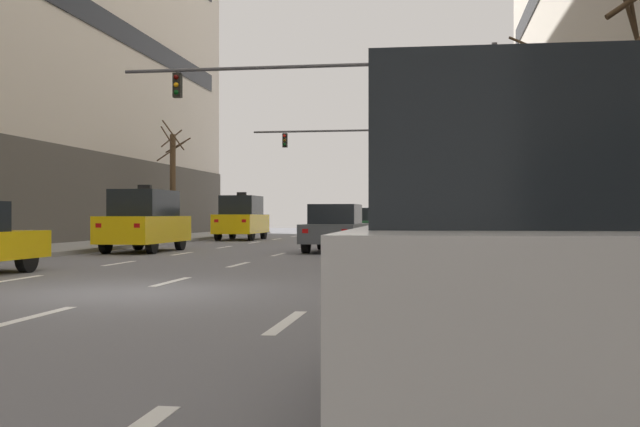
{
  "coord_description": "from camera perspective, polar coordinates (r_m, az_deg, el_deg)",
  "views": [
    {
      "loc": [
        5.03,
        -11.83,
        1.29
      ],
      "look_at": [
        -0.25,
        22.45,
        1.35
      ],
      "focal_mm": 42.15,
      "sensor_mm": 36.0,
      "label": 1
    }
  ],
  "objects": [
    {
      "name": "lane_stripe_l3_s6",
      "position": [
        23.93,
        4.5,
        -3.18
      ],
      "size": [
        0.16,
        2.0,
        0.01
      ],
      "primitive_type": "cube",
      "color": "silver",
      "rests_on": "ground"
    },
    {
      "name": "lane_stripe_l3_s9",
      "position": [
        38.89,
        6.14,
        -1.99
      ],
      "size": [
        0.16,
        2.0,
        0.01
      ],
      "primitive_type": "cube",
      "color": "silver",
      "rests_on": "ground"
    },
    {
      "name": "lane_stripe_l2_s5",
      "position": [
        19.53,
        -6.2,
        -3.87
      ],
      "size": [
        0.16,
        2.0,
        0.01
      ],
      "primitive_type": "cube",
      "color": "silver",
      "rests_on": "ground"
    },
    {
      "name": "lane_stripe_l1_s8",
      "position": [
        34.86,
        -5.02,
        -2.21
      ],
      "size": [
        0.16,
        2.0,
        0.01
      ],
      "primitive_type": "cube",
      "color": "silver",
      "rests_on": "ground"
    },
    {
      "name": "lane_stripe_l2_s9",
      "position": [
        39.18,
        1.37,
        -1.97
      ],
      "size": [
        0.16,
        2.0,
        0.01
      ],
      "primitive_type": "cube",
      "color": "silver",
      "rests_on": "ground"
    },
    {
      "name": "lane_stripe_l1_s7",
      "position": [
        30.03,
        -7.29,
        -2.55
      ],
      "size": [
        0.16,
        2.0,
        0.01
      ],
      "primitive_type": "cube",
      "color": "silver",
      "rests_on": "ground"
    },
    {
      "name": "street_tree_3",
      "position": [
        14.46,
        20.88,
        4.85
      ],
      "size": [
        2.12,
        2.0,
        5.0
      ],
      "color": "#4C3823",
      "rests_on": "sidewalk_right"
    },
    {
      "name": "lane_stripe_l1_s5",
      "position": [
        20.61,
        -15.0,
        -3.67
      ],
      "size": [
        0.16,
        2.0,
        0.01
      ],
      "primitive_type": "cube",
      "color": "silver",
      "rests_on": "ground"
    },
    {
      "name": "lane_stripe_l1_s4",
      "position": [
        16.18,
        -22.18,
        -4.65
      ],
      "size": [
        0.16,
        2.0,
        0.01
      ],
      "primitive_type": "cube",
      "color": "silver",
      "rests_on": "ground"
    },
    {
      "name": "lane_stripe_l3_s3",
      "position": [
        9.1,
        -2.58,
        -8.23
      ],
      "size": [
        0.16,
        2.0,
        0.01
      ],
      "primitive_type": "cube",
      "color": "silver",
      "rests_on": "ground"
    },
    {
      "name": "lane_stripe_l3_s4",
      "position": [
        14.0,
        1.46,
        -5.37
      ],
      "size": [
        0.16,
        2.0,
        0.01
      ],
      "primitive_type": "cube",
      "color": "silver",
      "rests_on": "ground"
    },
    {
      "name": "lane_stripe_l2_s7",
      "position": [
        29.3,
        -1.15,
        -2.61
      ],
      "size": [
        0.16,
        2.0,
        0.01
      ],
      "primitive_type": "cube",
      "color": "silver",
      "rests_on": "ground"
    },
    {
      "name": "lane_stripe_l2_s4",
      "position": [
        14.77,
        -11.23,
        -5.09
      ],
      "size": [
        0.16,
        2.0,
        0.01
      ],
      "primitive_type": "cube",
      "color": "silver",
      "rests_on": "ground"
    },
    {
      "name": "lane_stripe_l2_s6",
      "position": [
        24.39,
        -3.17,
        -3.12
      ],
      "size": [
        0.16,
        2.0,
        0.01
      ],
      "primitive_type": "cube",
      "color": "silver",
      "rests_on": "ground"
    },
    {
      "name": "lane_stripe_l2_s3",
      "position": [
        10.24,
        -20.9,
        -7.31
      ],
      "size": [
        0.16,
        2.0,
        0.01
      ],
      "primitive_type": "cube",
      "color": "silver",
      "rests_on": "ground"
    },
    {
      "name": "taxi_driving_3",
      "position": [
        38.71,
        -5.97,
        -0.34
      ],
      "size": [
        2.02,
        4.69,
        2.45
      ],
      "color": "black",
      "rests_on": "ground"
    },
    {
      "name": "street_tree_1",
      "position": [
        38.42,
        -11.12,
        2.33
      ],
      "size": [
        1.73,
        1.74,
        5.84
      ],
      "color": "#4C3823",
      "rests_on": "sidewalk_left"
    },
    {
      "name": "taxi_driving_4",
      "position": [
        26.79,
        -13.17,
        -0.56
      ],
      "size": [
        1.89,
        4.45,
        2.33
      ],
      "color": "black",
      "rests_on": "ground"
    },
    {
      "name": "traffic_signal_1",
      "position": [
        44.28,
        5.79,
        4.56
      ],
      "size": [
        12.79,
        0.34,
        6.46
      ],
      "color": "#4C4C51",
      "rests_on": "sidewalk_right"
    },
    {
      "name": "traffic_signal_0",
      "position": [
        25.11,
        3.79,
        8.18
      ],
      "size": [
        12.64,
        0.35,
        6.7
      ],
      "color": "#4C4C51",
      "rests_on": "sidewalk_right"
    },
    {
      "name": "lane_stripe_l1_s10",
      "position": [
        44.63,
        -1.96,
        -1.74
      ],
      "size": [
        0.16,
        2.0,
        0.01
      ],
      "primitive_type": "cube",
      "color": "silver",
      "rests_on": "ground"
    },
    {
      "name": "lane_stripe_l1_s9",
      "position": [
        39.73,
        -3.3,
        -1.95
      ],
      "size": [
        0.16,
        2.0,
        0.01
      ],
      "primitive_type": "cube",
      "color": "silver",
      "rests_on": "ground"
    },
    {
      "name": "lane_stripe_l3_s8",
      "position": [
        33.9,
        5.75,
        -2.27
      ],
      "size": [
        0.16,
        2.0,
        0.01
      ],
      "primitive_type": "cube",
      "color": "silver",
      "rests_on": "ground"
    },
    {
      "name": "lane_stripe_l3_s10",
      "position": [
        43.89,
        6.43,
        -1.77
      ],
      "size": [
        0.16,
        2.0,
        0.01
      ],
      "primitive_type": "cube",
      "color": "silver",
      "rests_on": "ground"
    },
    {
      "name": "lane_stripe_l3_s5",
      "position": [
        18.96,
        3.38,
        -3.99
      ],
      "size": [
        0.16,
        2.0,
        0.01
      ],
      "primitive_type": "cube",
      "color": "silver",
      "rests_on": "ground"
    },
    {
      "name": "car_driving_2",
      "position": [
        41.74,
        4.07,
        -0.74
      ],
      "size": [
        2.01,
        4.51,
        1.67
      ],
      "color": "black",
      "rests_on": "ground"
    },
    {
      "name": "ground_plane",
      "position": [
        12.92,
        -14.27,
        -5.83
      ],
      "size": [
        120.0,
        120.0,
        0.0
      ],
      "primitive_type": "plane",
      "color": "slate"
    },
    {
      "name": "lane_stripe_l1_s6",
      "position": [
        25.26,
        -10.43,
        -3.01
      ],
      "size": [
        0.16,
        2.0,
        0.01
      ],
      "primitive_type": "cube",
      "color": "silver",
      "rests_on": "ground"
    },
    {
      "name": "lane_stripe_l2_s10",
      "position": [
        44.14,
        2.2,
        -1.76
      ],
      "size": [
        0.16,
        2.0,
        0.01
      ],
      "primitive_type": "cube",
      "color": "silver",
      "rests_on": "ground"
    },
    {
      "name": "car_parked_0",
      "position": [
        4.97,
        13.83,
        -2.91
      ],
      "size": [
        1.91,
        4.39,
        2.11
      ],
      "color": "black",
      "rests_on": "ground"
    },
    {
      "name": "car_driving_0",
      "position": [
        26.23,
        1.23,
        -1.14
      ],
      "size": [
        2.02,
        4.48,
        1.65
      ],
      "color": "black",
      "rests_on": "ground"
    },
    {
      "name": "lane_stripe_l2_s8",
      "position": [
        34.23,
        0.29,
        -2.25
      ],
      "size": [
        0.16,
        2.0,
        0.01
      ],
      "primitive_type": "cube",
      "color": "silver",
      "rests_on": "ground"
    },
    {
      "name": "street_tree_2",
      "position": [
        20.94,
        16.98,
        4.84
      ],
      "size": [
        2.09,
        2.1,
        5.83
      ],
      "color": "#4C3823",
      "rests_on": "sidewalk_right"
    },
    {
      "name": "lane_stripe_l3_s7",
      "position": [
        28.92,
        5.24,
        -2.64
      ],
      "size": [
        0.16,
        2.0,
        0.01
      ],
      "primitive_type": "cube",
      "color": "silver",
      "rests_on": "ground"
    }
  ]
}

